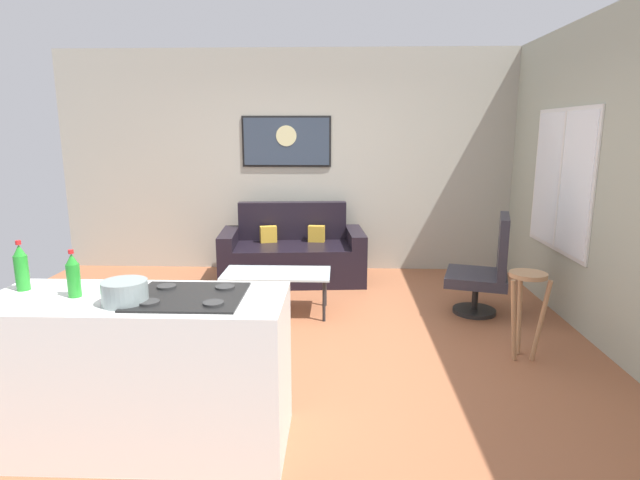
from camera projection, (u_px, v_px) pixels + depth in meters
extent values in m
cube|color=#995939|center=(292.00, 341.00, 4.55)|extent=(6.40, 6.40, 0.04)
cube|color=#A7A596|center=(308.00, 162.00, 6.62)|extent=(6.40, 0.05, 2.80)
cube|color=#A4AA95|center=(596.00, 177.00, 4.45)|extent=(0.05, 6.40, 2.80)
cube|color=black|center=(293.00, 263.00, 6.26)|extent=(1.42, 0.96, 0.45)
cube|color=black|center=(292.00, 220.00, 6.51)|extent=(1.36, 0.27, 0.47)
cube|color=black|center=(229.00, 257.00, 6.21)|extent=(0.25, 0.86, 0.61)
cube|color=black|center=(355.00, 255.00, 6.28)|extent=(0.25, 0.86, 0.61)
cube|color=gold|center=(268.00, 234.00, 6.33)|extent=(0.22, 0.15, 0.20)
cube|color=gold|center=(317.00, 234.00, 6.36)|extent=(0.21, 0.12, 0.20)
cube|color=silver|center=(277.00, 273.00, 5.11)|extent=(1.06, 0.53, 0.02)
cylinder|color=#232326|center=(225.00, 300.00, 4.95)|extent=(0.03, 0.03, 0.40)
cylinder|color=#232326|center=(324.00, 301.00, 4.92)|extent=(0.03, 0.03, 0.40)
cylinder|color=#232326|center=(234.00, 286.00, 5.39)|extent=(0.03, 0.03, 0.40)
cylinder|color=#232326|center=(325.00, 287.00, 5.35)|extent=(0.03, 0.03, 0.40)
cylinder|color=black|center=(474.00, 311.00, 5.18)|extent=(0.42, 0.42, 0.04)
cylinder|color=black|center=(475.00, 293.00, 5.14)|extent=(0.06, 0.06, 0.33)
cube|color=#2D2B36|center=(476.00, 278.00, 5.11)|extent=(0.73, 0.74, 0.10)
cube|color=#2D2B36|center=(503.00, 246.00, 4.97)|extent=(0.24, 0.60, 0.59)
cylinder|color=#A67A53|center=(528.00, 275.00, 4.01)|extent=(0.29, 0.29, 0.03)
cylinder|color=#A67A53|center=(519.00, 313.00, 4.20)|extent=(0.04, 0.12, 0.68)
cylinder|color=#A67A53|center=(514.00, 321.00, 4.03)|extent=(0.12, 0.09, 0.68)
cylinder|color=#A67A53|center=(541.00, 321.00, 4.02)|extent=(0.12, 0.09, 0.68)
cube|color=white|center=(142.00, 372.00, 2.94)|extent=(1.65, 0.65, 0.90)
cube|color=black|center=(189.00, 296.00, 2.83)|extent=(0.60, 0.52, 0.01)
cylinder|color=#2D2D2D|center=(149.00, 302.00, 2.70)|extent=(0.11, 0.11, 0.01)
cylinder|color=#2D2D2D|center=(213.00, 303.00, 2.68)|extent=(0.11, 0.11, 0.01)
cylinder|color=#2D2D2D|center=(167.00, 286.00, 2.97)|extent=(0.11, 0.11, 0.01)
cylinder|color=#2D2D2D|center=(225.00, 287.00, 2.96)|extent=(0.11, 0.11, 0.01)
cylinder|color=#25912A|center=(22.00, 273.00, 2.94)|extent=(0.07, 0.07, 0.20)
cone|color=#25912A|center=(19.00, 250.00, 2.92)|extent=(0.07, 0.07, 0.06)
cylinder|color=red|center=(18.00, 243.00, 2.91)|extent=(0.03, 0.03, 0.02)
cylinder|color=#25912A|center=(74.00, 280.00, 2.83)|extent=(0.07, 0.07, 0.19)
cone|color=#25912A|center=(72.00, 259.00, 2.80)|extent=(0.06, 0.06, 0.06)
cylinder|color=red|center=(71.00, 252.00, 2.79)|extent=(0.03, 0.03, 0.02)
cylinder|color=gray|center=(126.00, 303.00, 2.73)|extent=(0.13, 0.13, 0.01)
cylinder|color=gray|center=(125.00, 292.00, 2.71)|extent=(0.24, 0.24, 0.13)
cube|color=black|center=(286.00, 142.00, 6.54)|extent=(1.13, 0.01, 0.64)
cube|color=#303C4C|center=(286.00, 142.00, 6.53)|extent=(1.08, 0.02, 0.59)
cylinder|color=beige|center=(286.00, 136.00, 6.50)|extent=(0.26, 0.01, 0.26)
cube|color=silver|center=(561.00, 181.00, 5.05)|extent=(0.02, 1.36, 1.40)
cube|color=white|center=(560.00, 181.00, 5.05)|extent=(0.01, 1.28, 1.32)
cube|color=silver|center=(560.00, 181.00, 5.06)|extent=(0.01, 0.04, 1.32)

